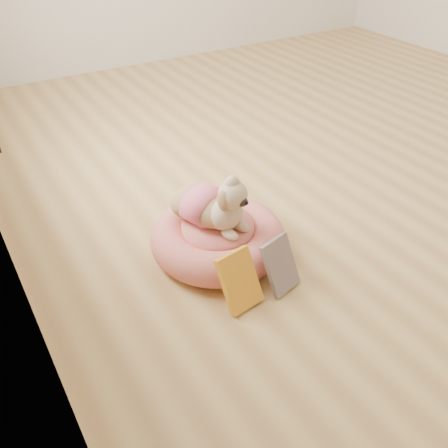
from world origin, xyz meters
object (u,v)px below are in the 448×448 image
pet_bed (218,238)px  dog (213,196)px  book_yellow (239,281)px  book_white (280,265)px

pet_bed → dog: (-0.02, 0.01, 0.21)m
dog → book_yellow: 0.37m
pet_bed → dog: dog is taller
dog → book_white: bearing=-89.2°
pet_bed → book_white: book_white is taller
dog → book_yellow: (-0.07, -0.32, -0.18)m
pet_bed → book_yellow: bearing=-106.1°
dog → pet_bed: bearing=-49.7°
dog → book_white: (0.11, -0.32, -0.18)m
dog → book_white: dog is taller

